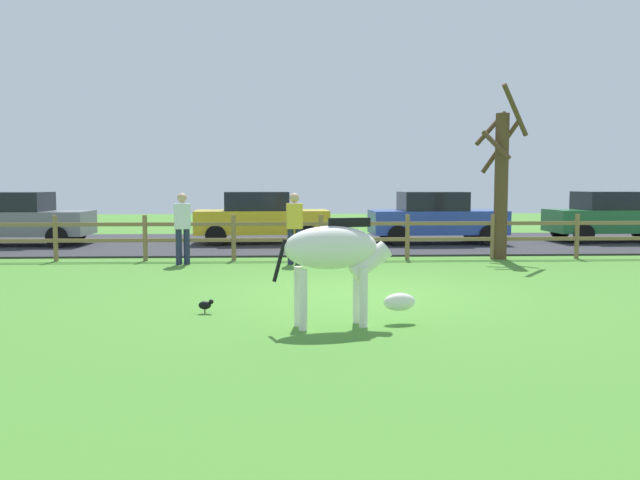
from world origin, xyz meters
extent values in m
plane|color=#47842D|center=(0.00, 0.00, 0.00)|extent=(60.00, 60.00, 0.00)
cube|color=#2D2D33|center=(0.00, 9.30, 0.03)|extent=(28.00, 7.40, 0.05)
cylinder|color=olive|center=(-6.77, 5.00, 0.55)|extent=(0.11, 0.11, 1.10)
cylinder|color=olive|center=(-4.65, 5.00, 0.55)|extent=(0.11, 0.11, 1.10)
cylinder|color=olive|center=(-2.53, 5.00, 0.55)|extent=(0.11, 0.11, 1.10)
cylinder|color=olive|center=(-0.41, 5.00, 0.55)|extent=(0.11, 0.11, 1.10)
cylinder|color=olive|center=(1.70, 5.00, 0.55)|extent=(0.11, 0.11, 1.10)
cylinder|color=olive|center=(3.82, 5.00, 0.55)|extent=(0.11, 0.11, 1.10)
cylinder|color=olive|center=(5.94, 5.00, 0.55)|extent=(0.11, 0.11, 1.10)
cube|color=olive|center=(-0.41, 5.00, 0.50)|extent=(21.17, 0.06, 0.09)
cube|color=olive|center=(-0.41, 5.00, 0.88)|extent=(21.17, 0.06, 0.09)
cylinder|color=#513A23|center=(4.01, 5.03, 1.78)|extent=(0.33, 0.33, 3.56)
cylinder|color=#513A23|center=(3.85, 5.42, 3.23)|extent=(0.91, 0.47, 0.89)
cylinder|color=#513A23|center=(4.20, 4.68, 3.60)|extent=(0.82, 0.52, 1.22)
cylinder|color=#513A23|center=(3.78, 4.77, 2.78)|extent=(0.64, 0.59, 0.74)
cylinder|color=#513A23|center=(4.11, 5.44, 2.77)|extent=(0.95, 0.32, 1.33)
ellipsoid|color=white|center=(-0.67, -2.60, 1.03)|extent=(1.31, 0.71, 0.56)
cylinder|color=white|center=(-0.30, -2.39, 0.39)|extent=(0.11, 0.11, 0.78)
cylinder|color=white|center=(-0.25, -2.66, 0.39)|extent=(0.11, 0.11, 0.78)
cylinder|color=white|center=(-1.09, -2.54, 0.39)|extent=(0.11, 0.11, 0.78)
cylinder|color=white|center=(-1.03, -2.82, 0.39)|extent=(0.11, 0.11, 0.78)
cylinder|color=white|center=(-0.15, -2.50, 0.84)|extent=(0.62, 0.35, 0.51)
ellipsoid|color=white|center=(0.26, -2.42, 0.28)|extent=(0.47, 0.28, 0.24)
cube|color=black|center=(-0.42, -2.55, 1.35)|extent=(0.56, 0.15, 0.12)
cylinder|color=black|center=(-1.32, -2.74, 0.88)|extent=(0.20, 0.09, 0.54)
cylinder|color=black|center=(-2.41, -1.63, 0.03)|extent=(0.01, 0.01, 0.06)
cylinder|color=black|center=(-2.41, -1.67, 0.03)|extent=(0.01, 0.01, 0.06)
ellipsoid|color=black|center=(-2.41, -1.65, 0.12)|extent=(0.18, 0.10, 0.12)
sphere|color=black|center=(-2.32, -1.65, 0.17)|extent=(0.07, 0.07, 0.07)
cube|color=slate|center=(-9.08, 8.79, 0.70)|extent=(4.01, 1.71, 0.70)
cube|color=black|center=(-9.23, 8.79, 1.33)|extent=(1.91, 1.57, 0.56)
cylinder|color=black|center=(-7.73, 9.64, 0.35)|extent=(0.60, 0.18, 0.60)
cylinder|color=black|center=(-7.74, 7.94, 0.35)|extent=(0.60, 0.18, 0.60)
cube|color=yellow|center=(-2.01, 9.15, 0.70)|extent=(4.08, 1.90, 0.70)
cube|color=black|center=(-2.16, 9.14, 1.33)|extent=(1.98, 1.66, 0.56)
cylinder|color=black|center=(-0.70, 10.07, 0.35)|extent=(0.61, 0.21, 0.60)
cylinder|color=black|center=(-0.62, 8.37, 0.35)|extent=(0.61, 0.21, 0.60)
cylinder|color=black|center=(-3.40, 9.93, 0.35)|extent=(0.61, 0.21, 0.60)
cylinder|color=black|center=(-3.31, 8.23, 0.35)|extent=(0.61, 0.21, 0.60)
cube|color=#236B38|center=(8.97, 9.21, 0.70)|extent=(4.03, 1.77, 0.70)
cube|color=black|center=(8.82, 9.21, 1.33)|extent=(1.93, 1.60, 0.56)
cylinder|color=black|center=(10.31, 10.08, 0.35)|extent=(0.60, 0.19, 0.60)
cylinder|color=black|center=(7.61, 10.04, 0.35)|extent=(0.60, 0.19, 0.60)
cylinder|color=black|center=(7.63, 8.34, 0.35)|extent=(0.60, 0.19, 0.60)
cube|color=#2D4CAD|center=(3.29, 8.82, 0.70)|extent=(4.04, 1.79, 0.70)
cube|color=black|center=(3.14, 8.82, 1.33)|extent=(1.93, 1.61, 0.56)
cylinder|color=black|center=(4.62, 9.70, 0.35)|extent=(0.60, 0.19, 0.60)
cylinder|color=black|center=(4.66, 8.00, 0.35)|extent=(0.60, 0.19, 0.60)
cylinder|color=black|center=(1.92, 9.64, 0.35)|extent=(0.60, 0.19, 0.60)
cylinder|color=black|center=(1.96, 7.94, 0.35)|extent=(0.60, 0.19, 0.60)
cylinder|color=#232847|center=(-1.16, 4.14, 0.41)|extent=(0.14, 0.14, 0.82)
cylinder|color=#232847|center=(-0.98, 4.16, 0.41)|extent=(0.14, 0.14, 0.82)
cube|color=gold|center=(-1.07, 4.15, 1.11)|extent=(0.38, 0.26, 0.58)
sphere|color=tan|center=(-1.07, 4.15, 1.53)|extent=(0.22, 0.22, 0.22)
cylinder|color=#232847|center=(-3.72, 4.21, 0.41)|extent=(0.14, 0.14, 0.82)
cylinder|color=#232847|center=(-3.55, 4.25, 0.41)|extent=(0.14, 0.14, 0.82)
cube|color=silver|center=(-3.63, 4.23, 1.11)|extent=(0.40, 0.30, 0.58)
sphere|color=tan|center=(-3.63, 4.23, 1.53)|extent=(0.22, 0.22, 0.22)
camera|label=1|loc=(-1.21, -11.11, 1.85)|focal=37.39mm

